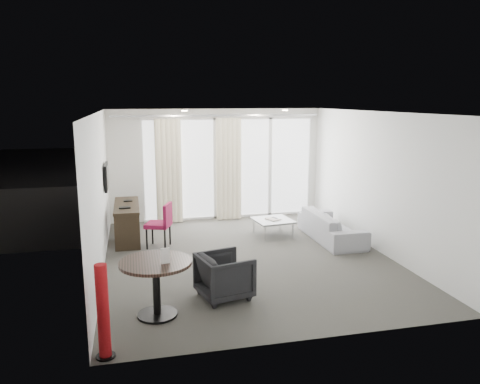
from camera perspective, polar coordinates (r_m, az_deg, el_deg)
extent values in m
cube|color=#42403A|center=(8.53, 0.93, -8.04)|extent=(5.00, 6.00, 0.00)
cube|color=white|center=(8.05, 0.99, 9.70)|extent=(5.00, 6.00, 0.00)
cube|color=silver|center=(7.97, -16.76, -0.21)|extent=(0.00, 6.00, 2.60)
cube|color=silver|center=(9.12, 16.38, 1.21)|extent=(0.00, 6.00, 2.60)
cube|color=silver|center=(5.41, 8.75, -5.20)|extent=(5.00, 0.00, 2.60)
cylinder|color=#FFE0B2|center=(9.47, -6.80, 9.80)|extent=(0.12, 0.12, 0.02)
cylinder|color=#FFE0B2|center=(9.92, 5.52, 9.89)|extent=(0.12, 0.12, 0.02)
cylinder|color=maroon|center=(5.47, -16.35, -13.82)|extent=(0.28, 0.28, 1.08)
imported|color=black|center=(6.83, -1.89, -10.18)|extent=(0.85, 0.84, 0.65)
imported|color=#9999A0|center=(9.73, 11.06, -4.07)|extent=(0.75, 1.92, 0.56)
cube|color=#4D4D50|center=(12.84, -2.66, -1.70)|extent=(5.60, 3.00, 0.12)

